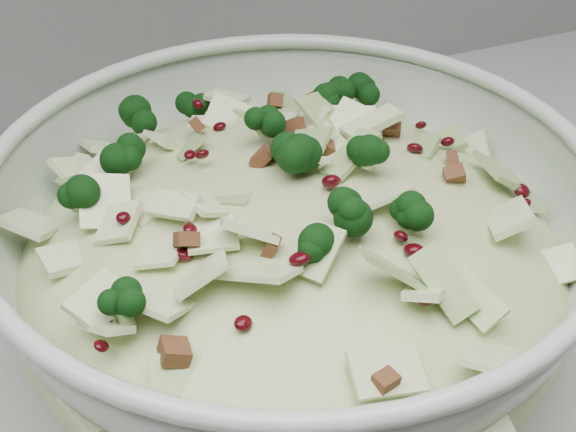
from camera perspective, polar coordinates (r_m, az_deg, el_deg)
The scene contains 2 objects.
mixing_bowl at distance 0.54m, azimuth 0.30°, elevation -3.19°, with size 0.40×0.40×0.16m.
salad at distance 0.52m, azimuth 0.31°, elevation -1.04°, with size 0.46×0.46×0.16m.
Camera 1 is at (-0.23, 1.22, 1.33)m, focal length 50.00 mm.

